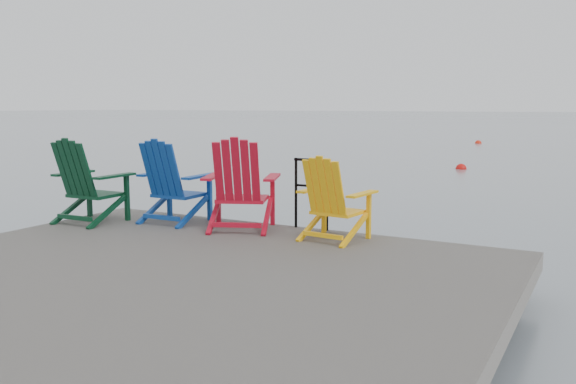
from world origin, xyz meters
The scene contains 9 objects.
ground centered at (0.00, 0.00, 0.00)m, with size 400.00×400.00×0.00m, color slate.
dock centered at (0.00, 0.00, 0.35)m, with size 6.00×5.00×1.40m.
handrail centered at (0.25, 2.45, 1.04)m, with size 0.48×0.04×0.90m.
chair_green centered at (-2.55, 1.40, 1.06)m, with size 0.89×0.83×1.11m.
chair_blue centered at (-1.57, 1.95, 1.05)m, with size 0.88×0.82×1.10m.
chair_red centered at (-0.50, 1.96, 1.08)m, with size 1.11×1.07×1.15m.
chair_yellow centered at (0.76, 1.97, 0.99)m, with size 0.83×0.78×0.97m.
buoy_a centered at (-0.79, 15.67, 0.00)m, with size 0.36×0.36×0.36m, color red.
buoy_b centered at (-3.01, 29.73, 0.00)m, with size 0.35×0.35×0.35m, color red.
Camera 1 is at (3.61, -4.40, 2.06)m, focal length 38.00 mm.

